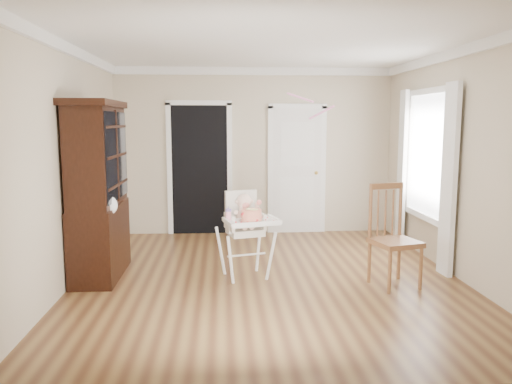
{
  "coord_description": "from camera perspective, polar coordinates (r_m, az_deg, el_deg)",
  "views": [
    {
      "loc": [
        -0.52,
        -5.68,
        1.84
      ],
      "look_at": [
        -0.15,
        -0.02,
        1.04
      ],
      "focal_mm": 35.0,
      "sensor_mm": 36.0,
      "label": 1
    }
  ],
  "objects": [
    {
      "name": "closet_door",
      "position": [
        8.28,
        4.69,
        2.38
      ],
      "size": [
        0.96,
        0.09,
        2.13
      ],
      "color": "white",
      "rests_on": "wall_back"
    },
    {
      "name": "ceiling",
      "position": [
        5.76,
        1.49,
        16.62
      ],
      "size": [
        5.0,
        5.0,
        0.0
      ],
      "primitive_type": "plane",
      "rotation": [
        3.14,
        0.0,
        0.0
      ],
      "color": "white",
      "rests_on": "wall_back"
    },
    {
      "name": "crown_molding",
      "position": [
        5.76,
        1.49,
        16.03
      ],
      "size": [
        4.5,
        5.0,
        0.12
      ],
      "primitive_type": null,
      "color": "white",
      "rests_on": "ceiling"
    },
    {
      "name": "baby",
      "position": [
        5.88,
        -1.3,
        -2.33
      ],
      "size": [
        0.32,
        0.23,
        0.43
      ],
      "rotation": [
        0.0,
        0.0,
        0.26
      ],
      "color": "beige",
      "rests_on": "high_chair"
    },
    {
      "name": "sippy_cup",
      "position": [
        5.68,
        -3.18,
        -2.55
      ],
      "size": [
        0.07,
        0.07,
        0.16
      ],
      "rotation": [
        0.0,
        0.0,
        0.26
      ],
      "color": "pink",
      "rests_on": "high_chair"
    },
    {
      "name": "wall_right",
      "position": [
        6.34,
        22.17,
        3.01
      ],
      "size": [
        0.0,
        5.0,
        5.0
      ],
      "primitive_type": "plane",
      "rotation": [
        1.57,
        0.0,
        -1.57
      ],
      "color": "#C2B497",
      "rests_on": "floor"
    },
    {
      "name": "cake",
      "position": [
        5.62,
        -0.5,
        -2.68
      ],
      "size": [
        0.29,
        0.29,
        0.14
      ],
      "color": "silver",
      "rests_on": "high_chair"
    },
    {
      "name": "window_right",
      "position": [
        7.04,
        18.79,
        3.11
      ],
      "size": [
        0.13,
        1.84,
        2.3
      ],
      "color": "white",
      "rests_on": "wall_right"
    },
    {
      "name": "floor",
      "position": [
        5.99,
        1.39,
        -9.85
      ],
      "size": [
        5.0,
        5.0,
        0.0
      ],
      "primitive_type": "plane",
      "color": "#53311C",
      "rests_on": "ground"
    },
    {
      "name": "wall_back",
      "position": [
        8.21,
        -0.16,
        4.63
      ],
      "size": [
        4.5,
        0.0,
        4.5
      ],
      "primitive_type": "plane",
      "rotation": [
        1.57,
        0.0,
        0.0
      ],
      "color": "#C2B497",
      "rests_on": "floor"
    },
    {
      "name": "dining_chair",
      "position": [
        5.83,
        15.44,
        -5.18
      ],
      "size": [
        0.58,
        0.58,
        1.15
      ],
      "rotation": [
        0.0,
        0.0,
        0.27
      ],
      "color": "brown",
      "rests_on": "floor"
    },
    {
      "name": "doorway",
      "position": [
        8.2,
        -6.45,
        2.89
      ],
      "size": [
        1.06,
        0.05,
        2.22
      ],
      "color": "black",
      "rests_on": "wall_back"
    },
    {
      "name": "high_chair",
      "position": [
        5.88,
        -1.23,
        -3.67
      ],
      "size": [
        0.76,
        0.86,
        1.05
      ],
      "rotation": [
        0.0,
        0.0,
        0.26
      ],
      "color": "white",
      "rests_on": "floor"
    },
    {
      "name": "streamer",
      "position": [
        6.73,
        5.05,
        10.71
      ],
      "size": [
        0.31,
        0.42,
        0.15
      ],
      "primitive_type": null,
      "rotation": [
        0.26,
        0.0,
        0.62
      ],
      "color": "#FF93CA",
      "rests_on": "ceiling"
    },
    {
      "name": "wall_left",
      "position": [
        5.95,
        -20.69,
        2.8
      ],
      "size": [
        0.0,
        5.0,
        5.0
      ],
      "primitive_type": "plane",
      "rotation": [
        1.57,
        0.0,
        1.57
      ],
      "color": "#C2B497",
      "rests_on": "floor"
    },
    {
      "name": "china_cabinet",
      "position": [
        6.14,
        -17.56,
        0.21
      ],
      "size": [
        0.55,
        1.23,
        2.08
      ],
      "color": "black",
      "rests_on": "floor"
    }
  ]
}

